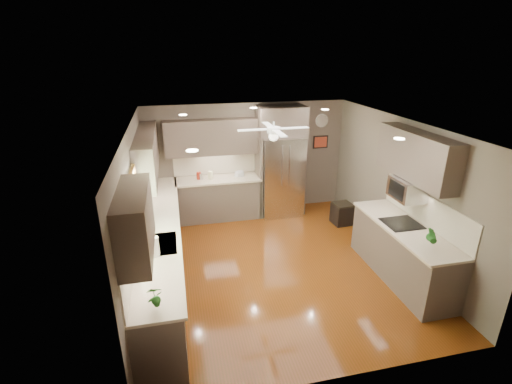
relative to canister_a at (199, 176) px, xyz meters
name	(u,v)px	position (x,y,z in m)	size (l,w,h in m)	color
floor	(276,265)	(1.13, -2.23, -1.02)	(5.00, 5.00, 0.00)	#542C0B
ceiling	(279,125)	(1.13, -2.23, 1.48)	(5.00, 5.00, 0.00)	white
wall_back	(247,159)	(1.13, 0.27, 0.23)	(4.50, 4.50, 0.00)	brown
wall_front	(343,290)	(1.13, -4.73, 0.23)	(4.50, 4.50, 0.00)	brown
wall_left	(136,213)	(-1.12, -2.23, 0.23)	(5.00, 5.00, 0.00)	brown
wall_right	(398,189)	(3.38, -2.23, 0.23)	(5.00, 5.00, 0.00)	brown
canister_a	(199,176)	(0.00, 0.00, 0.00)	(0.10, 0.10, 0.16)	maroon
canister_b	(201,176)	(0.05, -0.04, -0.01)	(0.08, 0.08, 0.13)	silver
canister_c	(210,175)	(0.25, -0.04, 0.01)	(0.11, 0.11, 0.17)	beige
soap_bottle	(149,231)	(-0.94, -2.44, 0.01)	(0.08, 0.08, 0.17)	white
potted_plant_left	(153,296)	(-0.82, -4.19, 0.08)	(0.17, 0.12, 0.33)	#1B5718
potted_plant_right	(432,236)	(3.03, -3.66, 0.07)	(0.17, 0.14, 0.31)	#1B5718
bowl	(240,176)	(0.89, -0.04, -0.05)	(0.23, 0.23, 0.06)	beige
left_run	(161,249)	(-0.83, -2.08, -0.54)	(0.65, 4.70, 1.45)	brown
back_run	(218,197)	(0.40, -0.02, -0.54)	(1.85, 0.65, 1.45)	brown
uppers	(226,155)	(0.39, -1.52, 0.85)	(4.50, 4.70, 0.95)	brown
window	(133,207)	(-1.09, -2.73, 0.53)	(0.05, 1.12, 0.92)	#BFF2B2
sink	(159,246)	(-0.80, -2.73, -0.11)	(0.50, 0.70, 0.32)	silver
refrigerator	(281,164)	(1.83, -0.07, 0.17)	(1.06, 0.75, 2.45)	silver
right_run	(402,251)	(3.06, -3.03, -0.54)	(0.70, 2.20, 1.45)	brown
microwave	(407,189)	(3.15, -2.78, 0.46)	(0.43, 0.55, 0.34)	silver
ceiling_fan	(274,132)	(1.13, -1.93, 1.31)	(1.18, 1.18, 0.32)	white
recessed_lights	(270,121)	(1.09, -1.83, 1.47)	(2.84, 3.14, 0.01)	white
wall_clock	(322,121)	(2.88, 0.25, 1.03)	(0.30, 0.03, 0.30)	white
framed_print	(320,142)	(2.88, 0.25, 0.53)	(0.36, 0.03, 0.30)	black
stool	(342,213)	(2.98, -0.95, -0.78)	(0.42, 0.42, 0.47)	black
paper_towel	(155,247)	(-0.84, -3.06, 0.06)	(0.12, 0.12, 0.31)	white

